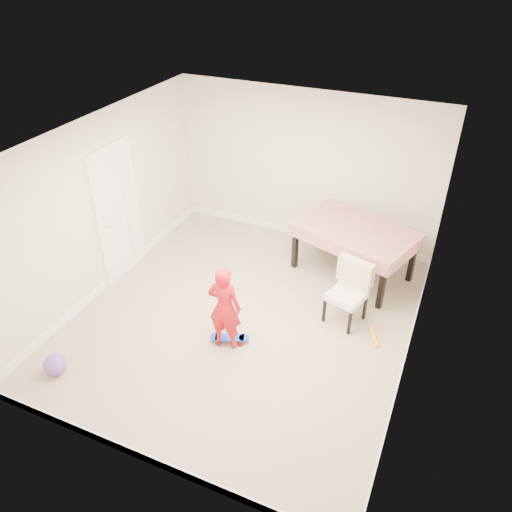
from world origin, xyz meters
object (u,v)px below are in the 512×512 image
at_px(dining_chair, 346,294).
at_px(skateboard, 230,339).
at_px(child, 225,310).
at_px(balloon, 55,365).
at_px(dining_table, 353,251).

relative_size(dining_chair, skateboard, 1.73).
bearing_deg(child, dining_chair, -143.61).
xyz_separation_m(child, balloon, (-1.70, -1.29, -0.46)).
height_order(dining_table, dining_chair, dining_chair).
relative_size(dining_table, child, 1.47).
bearing_deg(skateboard, balloon, -162.43).
distance_m(dining_table, balloon, 4.54).
xyz_separation_m(dining_table, skateboard, (-1.07, -2.20, -0.38)).
xyz_separation_m(dining_table, child, (-1.09, -2.28, 0.18)).
bearing_deg(balloon, skateboard, 38.51).
bearing_deg(skateboard, child, -122.52).
distance_m(dining_table, child, 2.53).
bearing_deg(dining_table, skateboard, -97.48).
xyz_separation_m(dining_table, balloon, (-2.79, -3.57, -0.28)).
relative_size(skateboard, child, 0.44).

